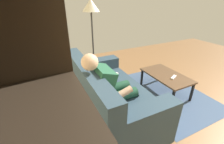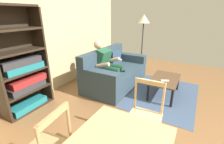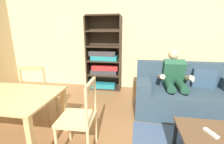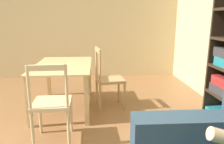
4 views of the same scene
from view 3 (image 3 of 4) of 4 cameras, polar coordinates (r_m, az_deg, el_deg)
The scene contains 9 objects.
wall_back at distance 4.10m, azimuth 3.16°, elevation 11.59°, with size 6.53×0.12×2.53m, color #D1BC8C.
couch at distance 3.24m, azimuth 25.94°, elevation -7.71°, with size 1.85×1.00×0.91m.
person_lounging at distance 3.16m, azimuth 22.56°, elevation -2.46°, with size 0.59×0.94×1.16m.
coffee_table at distance 2.20m, azimuth 36.69°, elevation -19.46°, with size 0.95×0.56×0.41m.
tv_remote at distance 2.08m, azimuth 33.42°, elevation -18.75°, with size 0.05×0.17×0.02m, color white.
bookshelf at distance 3.98m, azimuth -3.07°, elevation 4.63°, with size 0.91×0.36×1.91m.
dining_table at distance 2.43m, azimuth -35.58°, elevation -9.30°, with size 1.35×0.85×0.72m.
dining_chair_near_wall at distance 2.96m, azimuth -25.82°, elevation -6.96°, with size 0.47×0.47×0.97m.
dining_chair_facing_couch at distance 1.96m, azimuth -12.43°, elevation -16.83°, with size 0.43×0.43×0.95m.
Camera 3 is at (0.43, -1.32, 1.49)m, focal length 24.05 mm.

